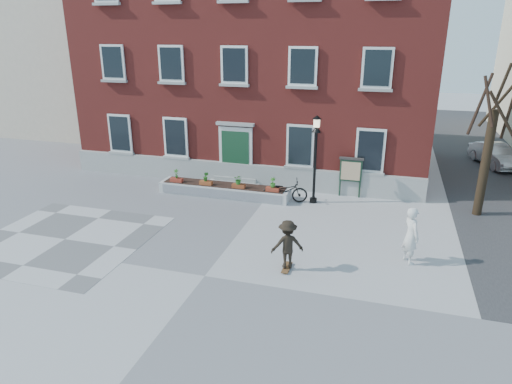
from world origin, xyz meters
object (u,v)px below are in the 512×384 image
(bicycle, at_px, (285,191))
(notice_board, at_px, (351,171))
(bystander, at_px, (411,235))
(skateboarder, at_px, (287,244))
(parked_car, at_px, (495,155))
(lamp_post, at_px, (316,147))

(bicycle, xyz_separation_m, notice_board, (2.72, 1.57, 0.73))
(bystander, xyz_separation_m, skateboarder, (-3.77, -1.61, -0.09))
(parked_car, distance_m, bystander, 14.29)
(bicycle, height_order, lamp_post, lamp_post)
(parked_car, xyz_separation_m, bystander, (-4.87, -13.42, 0.34))
(parked_car, bearing_deg, bystander, -128.38)
(bicycle, height_order, bystander, bystander)
(parked_car, distance_m, skateboarder, 17.34)
(bystander, height_order, lamp_post, lamp_post)
(bystander, relative_size, lamp_post, 0.50)
(bicycle, bearing_deg, notice_board, -74.52)
(bystander, bearing_deg, parked_car, -51.18)
(lamp_post, xyz_separation_m, notice_board, (1.47, 1.23, -1.28))
(bicycle, xyz_separation_m, skateboarder, (1.47, -5.93, 0.35))
(bystander, bearing_deg, bicycle, 19.25)
(parked_car, relative_size, bystander, 1.96)
(notice_board, distance_m, skateboarder, 7.62)
(lamp_post, xyz_separation_m, skateboarder, (0.22, -6.28, -1.66))
(notice_board, bearing_deg, skateboarder, -99.45)
(lamp_post, relative_size, skateboarder, 2.31)
(bystander, distance_m, notice_board, 6.42)
(bystander, distance_m, skateboarder, 4.10)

